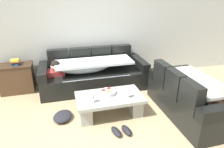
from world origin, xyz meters
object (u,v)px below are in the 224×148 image
couch_near_window (190,98)px  side_cabinet (17,78)px  open_magazine (125,95)px  crumpled_garment (63,116)px  wine_glass_near_right (128,92)px  pair_of_shoes (121,131)px  wine_glass_near_left (92,96)px  fruit_bowl (108,92)px  book_stack_on_cabinet (15,62)px  couch_along_wall (92,74)px  coffee_table (110,103)px

couch_near_window → side_cabinet: size_ratio=2.43×
open_magazine → crumpled_garment: bearing=157.4°
wine_glass_near_right → pair_of_shoes: (-0.25, -0.45, -0.45)m
wine_glass_near_left → open_magazine: 0.64m
fruit_bowl → crumpled_garment: size_ratio=0.70×
wine_glass_near_right → book_stack_on_cabinet: book_stack_on_cabinet is taller
pair_of_shoes → crumpled_garment: size_ratio=0.85×
pair_of_shoes → couch_along_wall: bearing=95.1°
wine_glass_near_right → pair_of_shoes: 0.68m
couch_near_window → wine_glass_near_right: couch_near_window is taller
wine_glass_near_left → open_magazine: bearing=10.1°
couch_near_window → couch_along_wall: bearing=45.0°
coffee_table → wine_glass_near_left: size_ratio=7.23×
wine_glass_near_right → book_stack_on_cabinet: size_ratio=0.75×
pair_of_shoes → wine_glass_near_right: bearing=60.7°
fruit_bowl → pair_of_shoes: (0.06, -0.67, -0.38)m
couch_near_window → wine_glass_near_left: couch_near_window is taller
side_cabinet → open_magazine: bearing=-35.1°
fruit_bowl → crumpled_garment: (-0.84, -0.03, -0.36)m
couch_near_window → pair_of_shoes: size_ratio=5.17×
wine_glass_near_left → pair_of_shoes: (0.38, -0.44, -0.45)m
fruit_bowl → wine_glass_near_right: 0.39m
coffee_table → pair_of_shoes: (0.05, -0.59, -0.19)m
coffee_table → wine_glass_near_left: (-0.34, -0.14, 0.26)m
wine_glass_near_left → open_magazine: wine_glass_near_left is taller
couch_near_window → book_stack_on_cabinet: bearing=60.8°
fruit_bowl → crumpled_garment: fruit_bowl is taller
wine_glass_near_left → crumpled_garment: bearing=159.3°
open_magazine → side_cabinet: size_ratio=0.39×
wine_glass_near_left → couch_along_wall: bearing=80.5°
couch_along_wall → side_cabinet: 1.67m
couch_along_wall → open_magazine: couch_along_wall is taller
wine_glass_near_left → book_stack_on_cabinet: 2.11m
wine_glass_near_left → side_cabinet: 2.13m
wine_glass_near_right → couch_along_wall: bearing=107.1°
book_stack_on_cabinet → pair_of_shoes: 2.77m
side_cabinet → book_stack_on_cabinet: 0.38m
pair_of_shoes → crumpled_garment: (-0.90, 0.64, 0.01)m
couch_along_wall → open_magazine: size_ratio=8.53×
wine_glass_near_left → pair_of_shoes: bearing=-49.3°
wine_glass_near_right → crumpled_garment: wine_glass_near_right is taller
side_cabinet → book_stack_on_cabinet: size_ratio=3.25×
wine_glass_near_left → side_cabinet: size_ratio=0.23×
couch_near_window → coffee_table: (-1.43, 0.36, -0.10)m
book_stack_on_cabinet → crumpled_garment: size_ratio=0.55×
fruit_bowl → coffee_table: bearing=-80.4°
couch_near_window → wine_glass_near_left: bearing=83.1°
coffee_table → book_stack_on_cabinet: book_stack_on_cabinet is taller
couch_near_window → open_magazine: couch_near_window is taller
fruit_bowl → couch_along_wall: bearing=95.1°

